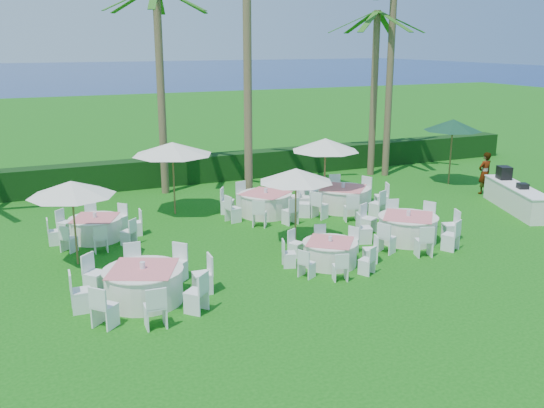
# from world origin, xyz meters

# --- Properties ---
(ground) EXTENTS (120.00, 120.00, 0.00)m
(ground) POSITION_xyz_m (0.00, 0.00, 0.00)
(ground) COLOR #10550E
(ground) RESTS_ON ground
(hedge) EXTENTS (34.00, 1.00, 1.20)m
(hedge) POSITION_xyz_m (0.00, 12.00, 0.60)
(hedge) COLOR black
(hedge) RESTS_ON ground
(ocean) EXTENTS (260.00, 260.00, 0.00)m
(ocean) POSITION_xyz_m (0.00, 102.00, 0.00)
(ocean) COLOR #081C52
(ocean) RESTS_ON ground
(banquet_table_a) EXTENTS (3.44, 3.44, 1.03)m
(banquet_table_a) POSITION_xyz_m (-5.16, -0.10, 0.45)
(banquet_table_a) COLOR silver
(banquet_table_a) RESTS_ON ground
(banquet_table_b) EXTENTS (2.75, 2.75, 0.85)m
(banquet_table_b) POSITION_xyz_m (0.27, 0.30, 0.37)
(banquet_table_b) COLOR silver
(banquet_table_b) RESTS_ON ground
(banquet_table_c) EXTENTS (3.30, 3.30, 1.00)m
(banquet_table_c) POSITION_xyz_m (3.58, 1.18, 0.44)
(banquet_table_c) COLOR silver
(banquet_table_c) RESTS_ON ground
(banquet_table_d) EXTENTS (2.94, 2.94, 0.90)m
(banquet_table_d) POSITION_xyz_m (-5.55, 5.31, 0.39)
(banquet_table_d) COLOR silver
(banquet_table_d) RESTS_ON ground
(banquet_table_e) EXTENTS (3.34, 3.34, 1.00)m
(banquet_table_e) POSITION_xyz_m (0.59, 5.75, 0.44)
(banquet_table_e) COLOR silver
(banquet_table_e) RESTS_ON ground
(banquet_table_f) EXTENTS (3.41, 3.41, 1.04)m
(banquet_table_f) POSITION_xyz_m (3.55, 5.24, 0.46)
(banquet_table_f) COLOR silver
(banquet_table_f) RESTS_ON ground
(umbrella_a) EXTENTS (2.44, 2.44, 2.46)m
(umbrella_a) POSITION_xyz_m (-6.36, 3.24, 2.24)
(umbrella_a) COLOR brown
(umbrella_a) RESTS_ON ground
(umbrella_b) EXTENTS (2.34, 2.34, 2.46)m
(umbrella_b) POSITION_xyz_m (0.12, 2.28, 2.24)
(umbrella_b) COLOR brown
(umbrella_b) RESTS_ON ground
(umbrella_c) EXTENTS (2.93, 2.93, 2.68)m
(umbrella_c) POSITION_xyz_m (-2.44, 7.26, 2.45)
(umbrella_c) COLOR brown
(umbrella_c) RESTS_ON ground
(umbrella_d) EXTENTS (2.56, 2.56, 2.73)m
(umbrella_d) POSITION_xyz_m (2.91, 5.55, 2.49)
(umbrella_d) COLOR brown
(umbrella_d) RESTS_ON ground
(umbrella_green) EXTENTS (2.52, 2.52, 2.90)m
(umbrella_green) POSITION_xyz_m (10.05, 7.05, 2.65)
(umbrella_green) COLOR brown
(umbrella_green) RESTS_ON ground
(buffet_table) EXTENTS (2.19, 4.12, 1.45)m
(buffet_table) POSITION_xyz_m (9.51, 2.58, 0.51)
(buffet_table) COLOR silver
(buffet_table) RESTS_ON ground
(staff_person) EXTENTS (0.67, 0.47, 1.76)m
(staff_person) POSITION_xyz_m (10.21, 5.05, 0.88)
(staff_person) COLOR gray
(staff_person) RESTS_ON ground
(palm_b) EXTENTS (4.37, 4.26, 8.29)m
(palm_b) POSITION_xyz_m (-1.98, 10.55, 4.59)
(palm_b) COLOR brown
(palm_b) RESTS_ON ground
(palm_c) EXTENTS (4.41, 4.04, 11.96)m
(palm_c) POSITION_xyz_m (0.73, 7.81, 6.47)
(palm_c) COLOR brown
(palm_c) RESTS_ON ground
(palm_d) EXTENTS (4.20, 4.39, 7.55)m
(palm_d) POSITION_xyz_m (7.93, 10.16, 4.21)
(palm_d) COLOR brown
(palm_d) RESTS_ON ground
(palm_e) EXTENTS (4.27, 4.36, 9.09)m
(palm_e) POSITION_xyz_m (8.49, 9.76, 5.00)
(palm_e) COLOR brown
(palm_e) RESTS_ON ground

